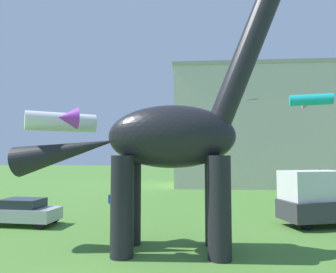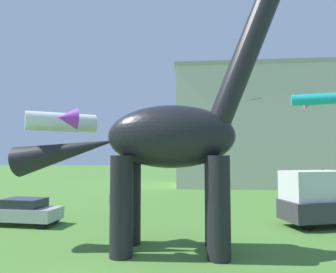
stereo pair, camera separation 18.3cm
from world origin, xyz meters
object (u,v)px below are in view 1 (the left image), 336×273
Objects in this scene: festival_canopy_tent at (320,175)px; kite_trailing at (310,101)px; person_near_flyer at (113,201)px; parked_box_truck at (326,197)px; kite_apex at (63,121)px; parked_sedan_left at (22,211)px; dinosaur_sculpture at (170,137)px; kite_mid_center at (253,99)px.

festival_canopy_tent is 6.25m from kite_trailing.
parked_box_truck is at bearing 144.18° from person_near_flyer.
festival_canopy_tent is 20.86m from kite_apex.
kite_apex is (-13.84, -4.93, 4.03)m from parked_box_truck.
parked_sedan_left is at bearing 5.69° from person_near_flyer.
kite_apex reaches higher than person_near_flyer.
person_near_flyer is (-13.23, 1.90, -0.62)m from parked_box_truck.
parked_sedan_left is 17.90m from parked_box_truck.
dinosaur_sculpture is 10.78m from parked_box_truck.
dinosaur_sculpture is at bearing -133.87° from kite_trailing.
parked_sedan_left is 5.52m from person_near_flyer.
kite_apex is at bearing -176.22° from parked_box_truck.
kite_mid_center reaches higher than parked_box_truck.
festival_canopy_tent is (16.04, 5.35, 1.52)m from person_near_flyer.
dinosaur_sculpture is 15.32m from kite_trailing.
dinosaur_sculpture is at bearing 94.01° from person_near_flyer.
dinosaur_sculpture is 12.32× the size of kite_mid_center.
dinosaur_sculpture is at bearing -19.42° from parked_sedan_left.
kite_trailing is at bearing 27.01° from dinosaur_sculpture.
dinosaur_sculpture is at bearing -117.20° from kite_mid_center.
parked_sedan_left is at bearing -151.98° from kite_mid_center.
kite_mid_center is at bearing 32.95° from parked_sedan_left.
person_near_flyer is 14.15m from kite_mid_center.
parked_box_truck reaches higher than parked_sedan_left.
parked_box_truck reaches higher than person_near_flyer.
person_near_flyer is 16.87m from kite_trailing.
parked_sedan_left is 1.38× the size of festival_canopy_tent.
kite_mid_center is 16.68m from kite_apex.
kite_mid_center reaches higher than parked_sedan_left.
festival_canopy_tent is at bearing 170.79° from person_near_flyer.
festival_canopy_tent is 0.99× the size of kite_trailing.
parked_box_truck is at bearing -69.65° from kite_mid_center.
dinosaur_sculpture reaches higher than kite_apex.
kite_trailing is at bearing 166.30° from person_near_flyer.
kite_trailing is (10.34, 10.76, 3.49)m from dinosaur_sculpture.
parked_box_truck is 15.23m from kite_apex.
festival_canopy_tent reaches higher than person_near_flyer.
parked_box_truck is 13.38m from person_near_flyer.
person_near_flyer is 0.53× the size of kite_trailing.
festival_canopy_tent is at bearing 53.00° from parked_box_truck.
kite_mid_center is at bearing 43.68° from dinosaur_sculpture.
parked_box_truck is at bearing 19.60° from kite_apex.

